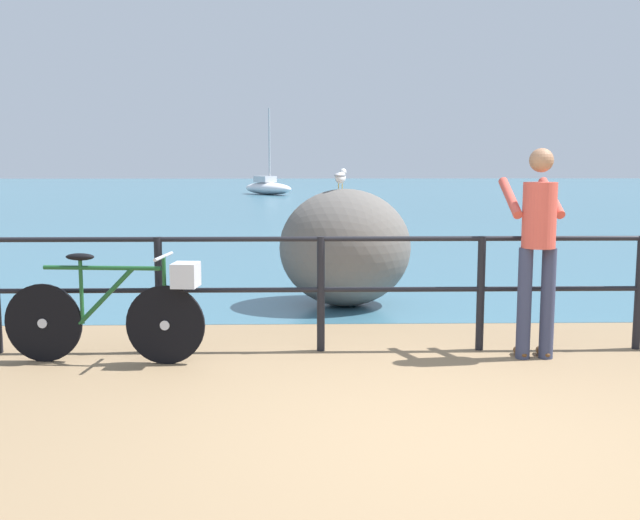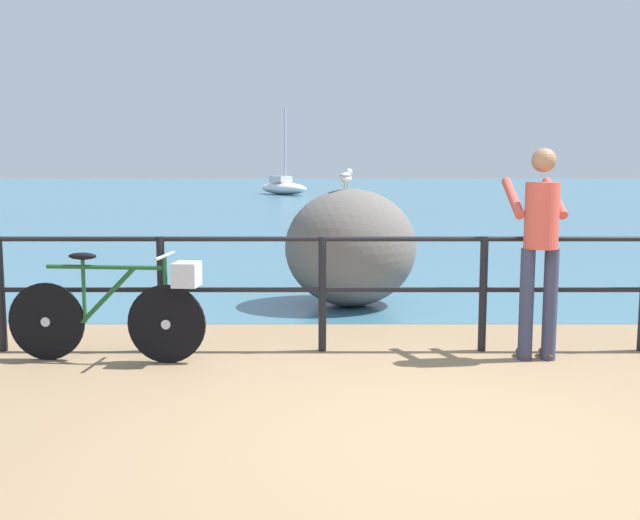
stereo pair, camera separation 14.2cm
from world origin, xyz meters
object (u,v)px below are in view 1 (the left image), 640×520
(bicycle, at_px, (121,308))
(sailboat, at_px, (268,187))
(seagull, at_px, (340,177))
(person_at_railing, at_px, (537,243))
(breakwater_boulder_main, at_px, (345,248))

(bicycle, height_order, sailboat, sailboat)
(bicycle, xyz_separation_m, seagull, (1.95, 2.52, 1.05))
(bicycle, height_order, person_at_railing, person_at_railing)
(person_at_railing, relative_size, seagull, 5.23)
(bicycle, height_order, breakwater_boulder_main, breakwater_boulder_main)
(seagull, bearing_deg, sailboat, 23.24)
(seagull, bearing_deg, bicycle, 161.36)
(sailboat, bearing_deg, person_at_railing, -29.09)
(breakwater_boulder_main, xyz_separation_m, seagull, (-0.05, 0.03, 0.82))
(person_at_railing, distance_m, sailboat, 36.31)
(breakwater_boulder_main, xyz_separation_m, sailboat, (-2.49, 33.68, -0.26))
(person_at_railing, bearing_deg, seagull, 31.79)
(bicycle, bearing_deg, breakwater_boulder_main, 56.75)
(bicycle, distance_m, person_at_railing, 3.52)
(breakwater_boulder_main, relative_size, sailboat, 0.31)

